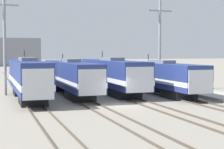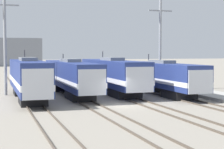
{
  "view_description": "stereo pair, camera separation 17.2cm",
  "coord_description": "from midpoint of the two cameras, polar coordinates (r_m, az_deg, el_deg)",
  "views": [
    {
      "loc": [
        -11.27,
        -31.65,
        4.87
      ],
      "look_at": [
        0.42,
        3.69,
        2.6
      ],
      "focal_mm": 60.0,
      "sensor_mm": 36.0,
      "label": 1
    },
    {
      "loc": [
        -11.11,
        -31.7,
        4.87
      ],
      "look_at": [
        0.42,
        3.69,
        2.6
      ],
      "focal_mm": 60.0,
      "sensor_mm": 36.0,
      "label": 2
    }
  ],
  "objects": [
    {
      "name": "locomotive_far_left",
      "position": [
        38.81,
        -12.75,
        -0.52
      ],
      "size": [
        2.82,
        16.98,
        5.07
      ],
      "color": "black",
      "rests_on": "ground_plane"
    },
    {
      "name": "locomotive_far_right",
      "position": [
        42.59,
        7.71,
        -0.36
      ],
      "size": [
        2.84,
        16.86,
        4.58
      ],
      "color": "black",
      "rests_on": "ground_plane"
    },
    {
      "name": "rail_pair_center_right",
      "position": [
        34.84,
        5.02,
        -4.43
      ],
      "size": [
        1.51,
        120.0,
        0.15
      ],
      "color": "#4C4238",
      "rests_on": "ground_plane"
    },
    {
      "name": "locomotive_center_right",
      "position": [
        43.49,
        0.07,
        -0.07
      ],
      "size": [
        3.12,
        17.43,
        4.92
      ],
      "color": "black",
      "rests_on": "ground_plane"
    },
    {
      "name": "depot_building",
      "position": [
        133.62,
        -15.81,
        3.3
      ],
      "size": [
        22.15,
        10.59,
        9.46
      ],
      "color": "gray",
      "rests_on": "ground_plane"
    },
    {
      "name": "ground_plane",
      "position": [
        33.95,
        1.15,
        -4.76
      ],
      "size": [
        400.0,
        400.0,
        0.0
      ],
      "primitive_type": "plane",
      "color": "gray"
    },
    {
      "name": "catenary_tower_right",
      "position": [
        47.99,
        7.18,
        4.77
      ],
      "size": [
        3.18,
        0.34,
        11.41
      ],
      "color": "gray",
      "rests_on": "ground_plane"
    },
    {
      "name": "rail_pair_far_left",
      "position": [
        32.25,
        -11.5,
        -5.13
      ],
      "size": [
        1.51,
        120.0,
        0.15
      ],
      "color": "#4C4238",
      "rests_on": "ground_plane"
    },
    {
      "name": "catenary_tower_left",
      "position": [
        43.36,
        -16.16,
        4.8
      ],
      "size": [
        3.18,
        0.34,
        11.41
      ],
      "color": "gray",
      "rests_on": "ground_plane"
    },
    {
      "name": "rail_pair_far_right",
      "position": [
        37.07,
        12.11,
        -4.02
      ],
      "size": [
        1.51,
        120.0,
        0.15
      ],
      "color": "#4C4238",
      "rests_on": "ground_plane"
    },
    {
      "name": "locomotive_center_left",
      "position": [
        42.3,
        -6.39,
        -0.28
      ],
      "size": [
        2.82,
        19.52,
        4.61
      ],
      "color": "black",
      "rests_on": "ground_plane"
    },
    {
      "name": "rail_pair_center_left",
      "position": [
        33.2,
        -2.92,
        -4.82
      ],
      "size": [
        1.51,
        120.0,
        0.15
      ],
      "color": "#4C4238",
      "rests_on": "ground_plane"
    }
  ]
}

